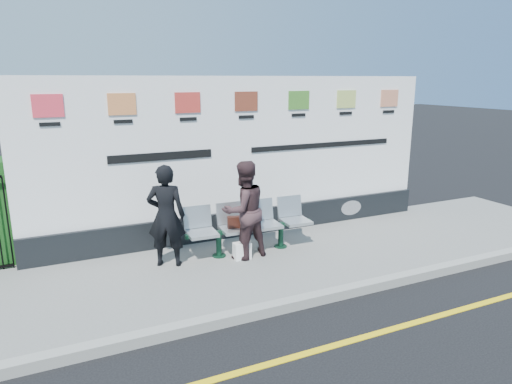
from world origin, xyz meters
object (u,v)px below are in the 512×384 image
(woman_left, at_px, (166,216))
(woman_right, at_px, (244,210))
(bench, at_px, (251,239))
(billboard, at_px, (245,168))

(woman_left, height_order, woman_right, woman_left)
(bench, distance_m, woman_right, 0.65)
(bench, bearing_deg, billboard, 74.34)
(bench, bearing_deg, woman_right, -136.00)
(woman_left, bearing_deg, billboard, -128.50)
(billboard, bearing_deg, woman_left, -152.66)
(billboard, distance_m, woman_left, 2.04)
(bench, distance_m, woman_left, 1.57)
(woman_right, bearing_deg, woman_left, -20.27)
(bench, relative_size, woman_right, 1.34)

